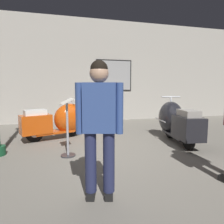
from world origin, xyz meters
TOP-DOWN VIEW (x-y plane):
  - ground_plane at (0.00, 0.00)m, footprint 60.00×60.00m
  - showroom_back_wall at (0.00, 4.04)m, footprint 18.00×0.24m
  - scooter_0 at (-1.12, 1.48)m, footprint 1.72×1.02m
  - scooter_1 at (1.60, 0.52)m, footprint 0.78×1.84m
  - visitor_1 at (-0.68, -1.55)m, footprint 0.53×0.32m
  - info_stanchion at (-1.00, 0.03)m, footprint 0.28×0.35m

SIDE VIEW (x-z plane):
  - ground_plane at x=0.00m, z-range 0.00..0.00m
  - info_stanchion at x=-1.00m, z-range -0.09..1.02m
  - scooter_0 at x=-1.12m, z-range -0.04..0.97m
  - scooter_1 at x=1.60m, z-range -0.05..1.04m
  - visitor_1 at x=-0.68m, z-range 0.13..1.73m
  - showroom_back_wall at x=0.00m, z-range 0.00..3.87m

